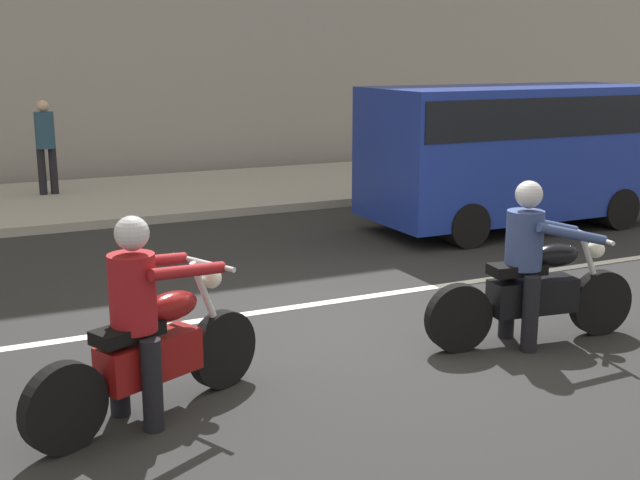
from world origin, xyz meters
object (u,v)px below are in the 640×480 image
object	(u,v)px
motorcycle_with_rider_denim_blue	(532,277)
pedestrian_bystander	(45,140)
parked_van_cobalt_blue	(512,146)
motorcycle_with_rider_crimson	(147,336)

from	to	relation	value
motorcycle_with_rider_denim_blue	pedestrian_bystander	bearing A→B (deg)	107.61
parked_van_cobalt_blue	motorcycle_with_rider_denim_blue	bearing A→B (deg)	-126.18
motorcycle_with_rider_crimson	parked_van_cobalt_blue	distance (m)	8.03
parked_van_cobalt_blue	pedestrian_bystander	size ratio (longest dim) A/B	2.69
parked_van_cobalt_blue	pedestrian_bystander	bearing A→B (deg)	139.10
motorcycle_with_rider_crimson	parked_van_cobalt_blue	xyz separation A→B (m)	(6.75, 4.32, 0.62)
motorcycle_with_rider_crimson	pedestrian_bystander	xyz separation A→B (m)	(0.57, 9.67, 0.49)
pedestrian_bystander	motorcycle_with_rider_crimson	bearing A→B (deg)	-93.37
parked_van_cobalt_blue	pedestrian_bystander	distance (m)	8.18
motorcycle_with_rider_denim_blue	parked_van_cobalt_blue	distance (m)	5.33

